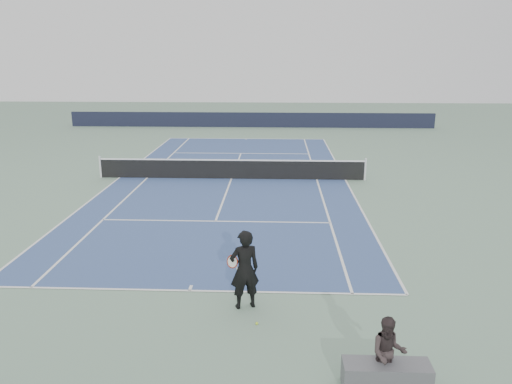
{
  "coord_description": "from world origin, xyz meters",
  "views": [
    {
      "loc": [
        2.18,
        -23.35,
        5.81
      ],
      "look_at": [
        1.46,
        -6.32,
        1.1
      ],
      "focal_mm": 35.0,
      "sensor_mm": 36.0,
      "label": 1
    }
  ],
  "objects_px": {
    "tennis_player": "(244,269)",
    "tennis_ball": "(257,323)",
    "spectator_bench": "(387,364)",
    "tennis_net": "(231,169)"
  },
  "relations": [
    {
      "from": "tennis_net",
      "to": "spectator_bench",
      "type": "bearing_deg",
      "value": -74.9
    },
    {
      "from": "tennis_player",
      "to": "spectator_bench",
      "type": "xyz_separation_m",
      "value": [
        2.73,
        -2.89,
        -0.47
      ]
    },
    {
      "from": "tennis_net",
      "to": "tennis_player",
      "type": "bearing_deg",
      "value": -83.42
    },
    {
      "from": "tennis_player",
      "to": "tennis_net",
      "type": "bearing_deg",
      "value": 96.58
    },
    {
      "from": "tennis_net",
      "to": "tennis_player",
      "type": "relative_size",
      "value": 6.68
    },
    {
      "from": "tennis_net",
      "to": "tennis_ball",
      "type": "distance_m",
      "value": 13.57
    },
    {
      "from": "tennis_ball",
      "to": "spectator_bench",
      "type": "relative_size",
      "value": 0.04
    },
    {
      "from": "tennis_player",
      "to": "tennis_ball",
      "type": "height_order",
      "value": "tennis_player"
    },
    {
      "from": "tennis_net",
      "to": "spectator_bench",
      "type": "relative_size",
      "value": 8.09
    },
    {
      "from": "tennis_net",
      "to": "spectator_bench",
      "type": "xyz_separation_m",
      "value": [
        4.19,
        -15.52,
        -0.0
      ]
    }
  ]
}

